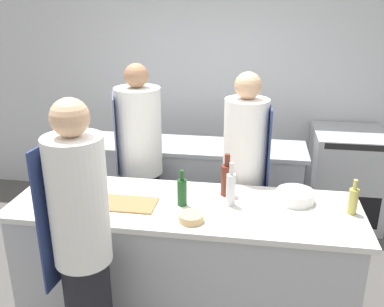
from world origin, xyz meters
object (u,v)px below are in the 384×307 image
Objects in this scene: oven_range at (345,177)px; chef_at_pass_far at (140,165)px; bottle_vinegar at (182,191)px; bottle_wine at (227,179)px; cup at (80,194)px; bowl_mixing_large at (295,196)px; chef_at_prep_near at (82,247)px; bottle_cooking_oil at (353,200)px; bowl_prep_small at (191,218)px; bowl_ceramic_blue at (52,186)px; chef_at_stove at (244,178)px; bottle_olive_oil at (231,188)px.

chef_at_pass_far reaches higher than oven_range.
chef_at_pass_far is at bearing 123.94° from bottle_vinegar.
bottle_wine reaches higher than cup.
bowl_mixing_large reaches higher than cup.
chef_at_prep_near reaches higher than bottle_cooking_oil.
bowl_prep_small is at bearing -150.13° from bowl_mixing_large.
chef_at_prep_near is at bearing -66.35° from cup.
bowl_ceramic_blue is at bearing -177.58° from bowl_mixing_large.
chef_at_stove is 0.76m from bottle_vinegar.
oven_range is at bearing 56.37° from bottle_olive_oil.
bottle_olive_oil is (-0.07, -0.58, 0.17)m from chef_at_stove.
bottle_wine is 1.29× the size of bottle_cooking_oil.
chef_at_prep_near is at bearing -141.34° from bottle_olive_oil.
bottle_cooking_oil is (1.66, -0.72, 0.13)m from chef_at_pass_far.
bottle_vinegar is 1.02m from bowl_ceramic_blue.
chef_at_stove is 0.94m from chef_at_pass_far.
bowl_prep_small is at bearing -167.36° from chef_at_pass_far.
bowl_prep_small is at bearing -12.54° from cup.
bottle_vinegar is at bearing -177.25° from bottle_cooking_oil.
bottle_wine reaches higher than bowl_ceramic_blue.
chef_at_prep_near is 1.03× the size of chef_at_stove.
chef_at_stove is 1.52m from bowl_ceramic_blue.
oven_range is at bearing -33.91° from chef_at_prep_near.
bowl_mixing_large is at bearing -4.35° from bottle_wine.
chef_at_stove is at bearing 129.23° from bowl_mixing_large.
oven_range is 2.40m from bowl_prep_small.
cup is at bearing -175.38° from bottle_olive_oil.
bowl_ceramic_blue is (-1.80, -0.08, -0.02)m from bowl_mixing_large.
chef_at_prep_near is (-1.92, -2.32, 0.42)m from oven_range.
bowl_mixing_large reaches higher than bowl_prep_small.
cup is at bearing -172.23° from bowl_mixing_large.
bowl_ceramic_blue is 0.31m from cup.
bowl_prep_small is 1.16m from bowl_ceramic_blue.
bowl_mixing_large is at bearing -134.12° from chef_at_pass_far.
bottle_vinegar is 1.14m from bottle_cooking_oil.
bowl_prep_small is (-0.23, -0.27, -0.10)m from bottle_olive_oil.
bottle_wine is at bearing 175.65° from bowl_mixing_large.
chef_at_prep_near reaches higher than bowl_ceramic_blue.
chef_at_pass_far is 7.25× the size of bottle_cooking_oil.
chef_at_prep_near is 1.13m from bottle_wine.
chef_at_stove is 7.56× the size of bowl_ceramic_blue.
chef_at_stove is 0.47m from bottle_wine.
bowl_prep_small is at bearing -65.68° from bottle_vinegar.
bottle_olive_oil is (0.82, 0.65, 0.14)m from chef_at_prep_near.
chef_at_prep_near is 7.36× the size of bottle_cooking_oil.
chef_at_prep_near is 1.76m from bottle_cooking_oil.
bottle_vinegar is at bearing -167.42° from bowl_mixing_large.
oven_range is 3.15× the size of bottle_wine.
oven_range is 3.81× the size of bottle_vinegar.
bottle_olive_oil is at bearing -1.89° from bowl_ceramic_blue.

